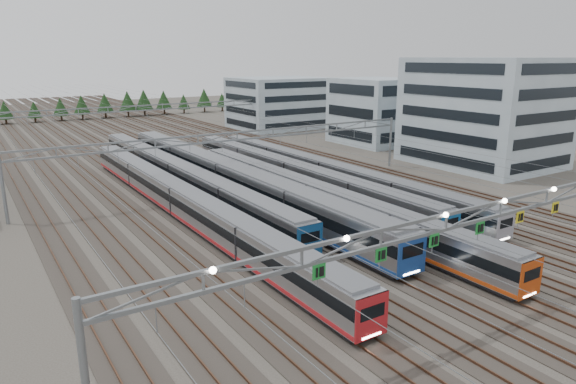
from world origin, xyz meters
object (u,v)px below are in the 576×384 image
train_d (315,197)px  gantry_far (136,113)px  train_b (178,174)px  train_e (292,173)px  gantry_mid (237,143)px  depot_bldg_north (279,103)px  depot_bldg_mid (376,111)px  depot_bldg_south (484,112)px  train_a (181,200)px  gantry_near (501,212)px  train_c (226,176)px  train_f (326,172)px

train_d → gantry_far: (-2.25, 59.78, 4.44)m
train_b → train_e: 15.59m
train_d → gantry_mid: (-2.25, 14.78, 4.44)m
train_b → gantry_far: size_ratio=1.12×
depot_bldg_north → depot_bldg_mid: bearing=-83.0°
train_d → depot_bldg_south: depot_bldg_south is taller
train_a → train_b: bearing=70.5°
gantry_near → depot_bldg_north: 98.66m
train_d → depot_bldg_north: bearing=61.4°
train_e → gantry_mid: 8.62m
train_d → depot_bldg_north: (35.83, 65.65, 4.29)m
train_d → gantry_far: bearing=92.2°
depot_bldg_south → train_a: bearing=-178.9°
train_c → gantry_far: size_ratio=1.18×
train_c → gantry_far: bearing=87.2°
gantry_near → depot_bldg_north: bearing=67.3°
gantry_mid → depot_bldg_north: size_ratio=2.56×
train_f → gantry_near: 37.34m
depot_bldg_south → gantry_far: bearing=129.0°
train_c → train_d: 14.48m
train_c → train_e: size_ratio=1.21×
gantry_near → depot_bldg_south: depot_bldg_south is taller
train_d → gantry_mid: size_ratio=0.95×
train_c → train_b: bearing=127.9°
gantry_near → gantry_far: bearing=90.0°
train_f → gantry_mid: 13.06m
train_a → train_d: bearing=-26.9°
gantry_mid → train_b: bearing=144.8°
train_d → depot_bldg_mid: 52.38m
train_b → depot_bldg_north: 64.46m
train_b → depot_bldg_mid: depot_bldg_mid is taller
gantry_mid → gantry_far: same height
train_f → depot_bldg_north: depot_bldg_north is taller
train_c → train_d: size_ratio=1.24×
depot_bldg_south → depot_bldg_mid: bearing=89.9°
train_e → gantry_mid: bearing=155.7°
train_a → gantry_mid: (11.25, 7.94, 4.42)m
train_b → depot_bldg_north: depot_bldg_north is taller
depot_bldg_south → train_f: bearing=176.3°
train_d → train_e: train_e is taller
train_a → train_e: 18.65m
gantry_near → train_c: bearing=93.2°
train_e → gantry_mid: size_ratio=0.98×
train_b → train_d: size_ratio=1.17×
train_c → gantry_mid: gantry_mid is taller
train_d → gantry_far: size_ratio=0.95×
gantry_mid → train_a: bearing=-144.8°
gantry_near → depot_bldg_mid: 72.55m
train_e → depot_bldg_mid: size_ratio=3.44×
depot_bldg_mid → depot_bldg_north: (-3.92, 31.87, -0.40)m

